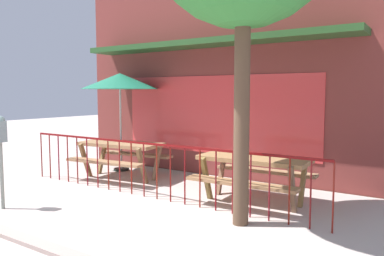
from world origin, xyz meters
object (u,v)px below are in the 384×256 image
picnic_table_right (254,166)px  parking_meter_near (0,137)px  patio_umbrella (120,82)px  picnic_table_left (121,150)px

picnic_table_right → parking_meter_near: size_ratio=1.25×
patio_umbrella → parking_meter_near: size_ratio=1.54×
picnic_table_right → parking_meter_near: 4.06m
picnic_table_left → picnic_table_right: (3.13, -0.12, 0.00)m
picnic_table_right → patio_umbrella: (-3.72, 0.74, 1.47)m
picnic_table_left → picnic_table_right: size_ratio=1.05×
picnic_table_right → patio_umbrella: size_ratio=0.81×
picnic_table_right → picnic_table_left: bearing=177.8°
parking_meter_near → picnic_table_left: bearing=89.4°
picnic_table_left → parking_meter_near: bearing=-90.6°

